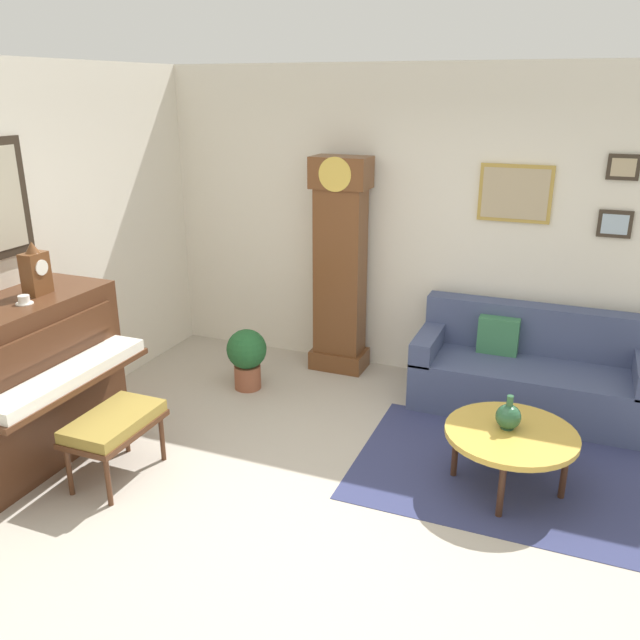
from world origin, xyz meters
TOP-DOWN VIEW (x-y plane):
  - ground_plane at (0.00, 0.00)m, footprint 6.40×6.00m
  - wall_back at (0.01, 2.40)m, footprint 5.30×0.13m
  - area_rug at (1.02, 0.80)m, footprint 2.10×1.50m
  - piano at (-2.23, -0.27)m, footprint 0.87×1.44m
  - piano_bench at (-1.51, -0.25)m, footprint 0.42×0.70m
  - grandfather_clock at (-0.74, 2.13)m, footprint 0.52×0.34m
  - couch at (1.05, 1.94)m, footprint 1.90×0.80m
  - coffee_table at (1.04, 0.65)m, footprint 0.88×0.88m
  - mantel_clock at (-2.23, -0.03)m, footprint 0.13×0.18m
  - teacup at (-2.15, -0.25)m, footprint 0.12×0.12m
  - green_jug at (1.01, 0.68)m, footprint 0.17×0.17m
  - potted_plant at (-1.34, 1.38)m, footprint 0.36×0.36m

SIDE VIEW (x-z plane):
  - ground_plane at x=0.00m, z-range -0.10..0.00m
  - area_rug at x=1.02m, z-range 0.00..0.01m
  - couch at x=1.05m, z-range -0.11..0.73m
  - potted_plant at x=-1.34m, z-range 0.04..0.60m
  - coffee_table at x=1.04m, z-range 0.18..0.61m
  - piano_bench at x=-1.51m, z-range 0.17..0.65m
  - green_jug at x=1.01m, z-range 0.39..0.63m
  - piano at x=-2.23m, z-range 0.01..1.21m
  - grandfather_clock at x=-0.74m, z-range -0.05..1.98m
  - teacup at x=-2.15m, z-range 1.20..1.26m
  - mantel_clock at x=-2.23m, z-range 1.19..1.57m
  - wall_back at x=0.01m, z-range 0.00..2.80m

